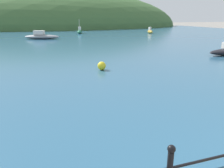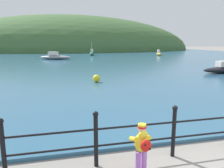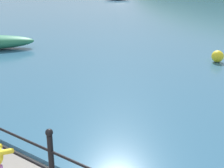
{
  "view_description": "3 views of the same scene",
  "coord_description": "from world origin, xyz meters",
  "px_view_note": "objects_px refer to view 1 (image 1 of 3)",
  "views": [
    {
      "loc": [
        -3.85,
        -0.78,
        2.94
      ],
      "look_at": [
        -2.05,
        4.71,
        1.15
      ],
      "focal_mm": 35.0,
      "sensor_mm": 36.0,
      "label": 1
    },
    {
      "loc": [
        -2.86,
        -2.67,
        2.59
      ],
      "look_at": [
        -1.01,
        5.15,
        1.02
      ],
      "focal_mm": 35.0,
      "sensor_mm": 36.0,
      "label": 2
    },
    {
      "loc": [
        2.75,
        -1.35,
        3.44
      ],
      "look_at": [
        -1.13,
        4.1,
        1.02
      ],
      "focal_mm": 50.0,
      "sensor_mm": 36.0,
      "label": 3
    }
  ],
  "objects_px": {
    "boat_nearest_quay": "(150,31)",
    "boat_green_fishing": "(42,36)",
    "mooring_buoy": "(102,66)",
    "boat_mid_harbor": "(80,31)"
  },
  "relations": [
    {
      "from": "boat_nearest_quay",
      "to": "mooring_buoy",
      "type": "xyz_separation_m",
      "value": [
        -15.3,
        -23.59,
        -0.12
      ]
    },
    {
      "from": "boat_nearest_quay",
      "to": "mooring_buoy",
      "type": "relative_size",
      "value": 4.47
    },
    {
      "from": "boat_nearest_quay",
      "to": "boat_green_fishing",
      "type": "bearing_deg",
      "value": -166.31
    },
    {
      "from": "mooring_buoy",
      "to": "boat_mid_harbor",
      "type": "bearing_deg",
      "value": 82.48
    },
    {
      "from": "boat_nearest_quay",
      "to": "boat_green_fishing",
      "type": "height_order",
      "value": "boat_nearest_quay"
    },
    {
      "from": "boat_nearest_quay",
      "to": "boat_green_fishing",
      "type": "xyz_separation_m",
      "value": [
        -18.13,
        -4.42,
        -0.0
      ]
    },
    {
      "from": "boat_mid_harbor",
      "to": "boat_nearest_quay",
      "type": "distance_m",
      "value": 12.22
    },
    {
      "from": "boat_green_fishing",
      "to": "mooring_buoy",
      "type": "height_order",
      "value": "boat_green_fishing"
    },
    {
      "from": "boat_mid_harbor",
      "to": "boat_green_fishing",
      "type": "relative_size",
      "value": 0.5
    },
    {
      "from": "boat_green_fishing",
      "to": "mooring_buoy",
      "type": "bearing_deg",
      "value": -81.61
    }
  ]
}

